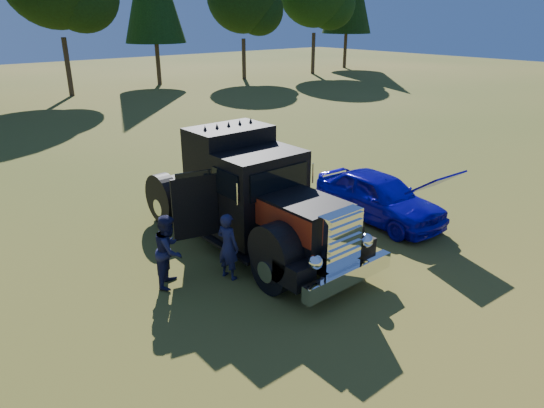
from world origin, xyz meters
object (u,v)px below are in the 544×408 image
(diamond_t_truck, at_px, (251,200))
(hotrod_coupe, at_px, (379,196))
(spectator_far, at_px, (169,250))
(spectator_near, at_px, (228,246))

(diamond_t_truck, height_order, hotrod_coupe, diamond_t_truck)
(hotrod_coupe, distance_m, spectator_far, 6.52)
(diamond_t_truck, relative_size, spectator_near, 4.54)
(hotrod_coupe, height_order, spectator_far, hotrod_coupe)
(diamond_t_truck, distance_m, spectator_far, 2.61)
(diamond_t_truck, relative_size, hotrod_coupe, 1.66)
(diamond_t_truck, distance_m, hotrod_coupe, 4.11)
(diamond_t_truck, relative_size, spectator_far, 4.33)
(spectator_near, height_order, spectator_far, spectator_far)
(hotrod_coupe, bearing_deg, diamond_t_truck, 166.15)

